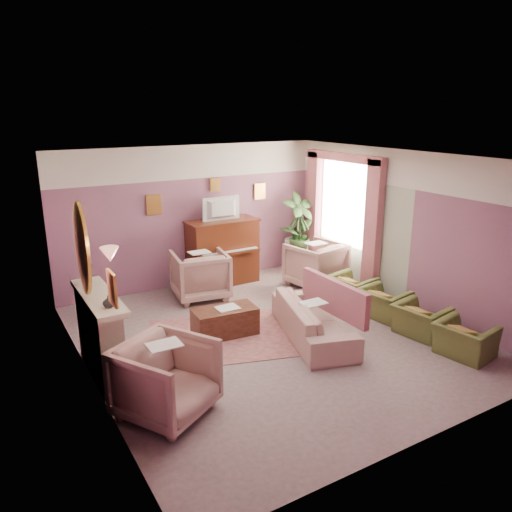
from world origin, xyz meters
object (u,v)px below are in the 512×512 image
television (223,207)px  olive_chair_c (384,299)px  olive_chair_b (421,315)px  floral_armchair_right (316,262)px  piano (223,253)px  floral_armchair_left (200,272)px  floral_armchair_front (166,376)px  sofa (313,313)px  coffee_table (225,322)px  side_table (296,254)px  olive_chair_a (465,335)px  olive_chair_d (352,285)px

television → olive_chair_c: (1.59, -2.93, -1.27)m
television → olive_chair_b: (1.59, -3.75, -1.27)m
floral_armchair_right → olive_chair_b: bearing=-88.7°
piano → television: (0.00, -0.05, 0.95)m
floral_armchair_left → floral_armchair_front: bearing=-120.4°
sofa → floral_armchair_left: bearing=108.1°
floral_armchair_left → television: bearing=32.5°
television → floral_armchair_left: bearing=-147.5°
sofa → olive_chair_c: sofa is taller
floral_armchair_left → coffee_table: bearing=-101.5°
piano → side_table: 1.83m
olive_chair_a → olive_chair_d: size_ratio=1.00×
coffee_table → piano: bearing=63.7°
floral_armchair_right → olive_chair_d: 1.06m
television → olive_chair_a: television is taller
television → olive_chair_d: (1.59, -2.11, -1.27)m
sofa → side_table: bearing=59.4°
piano → olive_chair_d: size_ratio=1.81×
floral_armchair_right → floral_armchair_front: bearing=-147.5°
coffee_table → side_table: bearing=36.9°
sofa → olive_chair_d: size_ratio=2.64×
piano → olive_chair_d: bearing=-53.7°
olive_chair_b → floral_armchair_right: bearing=91.3°
piano → olive_chair_d: (1.59, -2.16, -0.32)m
olive_chair_a → floral_armchair_right: bearing=91.0°
olive_chair_b → piano: bearing=112.6°
sofa → olive_chair_a: sofa is taller
sofa → olive_chair_c: (1.53, 0.02, -0.08)m
floral_armchair_front → olive_chair_b: (4.24, -0.02, -0.17)m
coffee_table → floral_armchair_right: size_ratio=0.99×
floral_armchair_right → coffee_table: bearing=-157.2°
floral_armchair_front → olive_chair_b: size_ratio=1.31×
television → coffee_table: bearing=-116.8°
olive_chair_b → sofa: bearing=152.4°
television → piano: bearing=90.0°
olive_chair_b → olive_chair_d: (0.00, 1.64, 0.00)m
olive_chair_a → side_table: 4.59m
coffee_table → olive_chair_d: olive_chair_d is taller
coffee_table → olive_chair_c: bearing=-15.9°
olive_chair_c → side_table: 2.95m
floral_armchair_front → olive_chair_d: floral_armchair_front is taller
floral_armchair_right → olive_chair_d: (0.06, -1.04, -0.17)m
olive_chair_d → piano: bearing=126.3°
piano → sofa: size_ratio=0.69×
floral_armchair_left → olive_chair_a: floral_armchair_left is taller
olive_chair_b → olive_chair_c: same height
olive_chair_b → side_table: side_table is taller
piano → floral_armchair_front: piano is taller
side_table → piano: bearing=178.7°
piano → olive_chair_d: piano is taller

